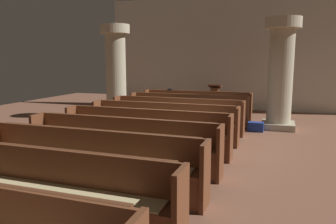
{
  "coord_description": "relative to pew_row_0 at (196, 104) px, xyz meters",
  "views": [
    {
      "loc": [
        2.06,
        -7.29,
        1.99
      ],
      "look_at": [
        -0.47,
        0.02,
        0.75
      ],
      "focal_mm": 35.09,
      "sensor_mm": 36.0,
      "label": 1
    }
  ],
  "objects": [
    {
      "name": "pew_row_7",
      "position": [
        0.0,
        -7.87,
        0.0
      ],
      "size": [
        3.72,
        0.47,
        0.92
      ],
      "color": "brown",
      "rests_on": "ground"
    },
    {
      "name": "pew_row_1",
      "position": [
        0.0,
        -1.12,
        0.0
      ],
      "size": [
        3.72,
        0.46,
        0.92
      ],
      "color": "brown",
      "rests_on": "ground"
    },
    {
      "name": "ground_plane",
      "position": [
        0.67,
        -3.58,
        -0.5
      ],
      "size": [
        19.2,
        19.2,
        0.0
      ],
      "primitive_type": "plane",
      "color": "brown"
    },
    {
      "name": "pew_row_6",
      "position": [
        0.0,
        -6.74,
        0.0
      ],
      "size": [
        3.72,
        0.46,
        0.92
      ],
      "color": "brown",
      "rests_on": "ground"
    },
    {
      "name": "pillar_aisle_side",
      "position": [
        2.69,
        -0.93,
        1.15
      ],
      "size": [
        1.0,
        1.0,
        3.15
      ],
      "color": "tan",
      "rests_on": "ground"
    },
    {
      "name": "pillar_far_side",
      "position": [
        -2.64,
        -0.79,
        1.15
      ],
      "size": [
        1.0,
        1.0,
        3.15
      ],
      "color": "tan",
      "rests_on": "ground"
    },
    {
      "name": "pew_row_0",
      "position": [
        0.0,
        0.0,
        0.0
      ],
      "size": [
        3.72,
        0.46,
        0.92
      ],
      "color": "brown",
      "rests_on": "ground"
    },
    {
      "name": "hymn_book",
      "position": [
        -1.02,
        0.19,
        0.44
      ],
      "size": [
        0.15,
        0.21,
        0.04
      ],
      "primitive_type": "cube",
      "color": "black",
      "rests_on": "pew_row_0"
    },
    {
      "name": "pew_row_2",
      "position": [
        0.0,
        -2.25,
        0.0
      ],
      "size": [
        3.72,
        0.47,
        0.92
      ],
      "color": "brown",
      "rests_on": "ground"
    },
    {
      "name": "lectern",
      "position": [
        0.39,
        1.24,
        -0.04
      ],
      "size": [
        0.48,
        0.45,
        1.08
      ],
      "color": "brown",
      "rests_on": "ground"
    },
    {
      "name": "pew_row_4",
      "position": [
        0.0,
        -4.5,
        0.0
      ],
      "size": [
        3.72,
        0.46,
        0.92
      ],
      "color": "brown",
      "rests_on": "ground"
    },
    {
      "name": "pew_row_3",
      "position": [
        0.0,
        -3.37,
        0.0
      ],
      "size": [
        3.72,
        0.46,
        0.92
      ],
      "color": "brown",
      "rests_on": "ground"
    },
    {
      "name": "kneeler_box_blue",
      "position": [
        2.11,
        -1.56,
        -0.37
      ],
      "size": [
        0.42,
        0.26,
        0.26
      ],
      "primitive_type": "cube",
      "color": "navy",
      "rests_on": "ground"
    },
    {
      "name": "back_wall",
      "position": [
        0.67,
        2.5,
        1.75
      ],
      "size": [
        10.0,
        0.16,
        4.5
      ],
      "primitive_type": "cube",
      "color": "silver",
      "rests_on": "ground"
    },
    {
      "name": "pew_row_5",
      "position": [
        0.0,
        -5.62,
        0.0
      ],
      "size": [
        3.72,
        0.47,
        0.92
      ],
      "color": "brown",
      "rests_on": "ground"
    }
  ]
}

